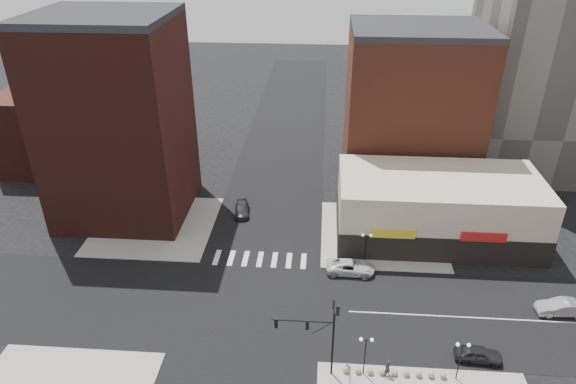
{
  "coord_description": "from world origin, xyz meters",
  "views": [
    {
      "loc": [
        6.75,
        -40.25,
        35.71
      ],
      "look_at": [
        3.44,
        4.79,
        11.0
      ],
      "focal_mm": 32.0,
      "sensor_mm": 36.0,
      "label": 1
    }
  ],
  "objects_px": {
    "street_lamp_ne": "(366,241)",
    "pedestrian": "(388,368)",
    "silver_sedan": "(561,307)",
    "street_lamp_se_b": "(462,352)",
    "street_lamp_se_a": "(366,347)",
    "dark_sedan_east": "(478,354)",
    "traffic_signal": "(322,328)",
    "white_suv": "(350,267)",
    "dark_sedan_north": "(242,209)"
  },
  "relations": [
    {
      "from": "dark_sedan_east",
      "to": "pedestrian",
      "type": "relative_size",
      "value": 2.47
    },
    {
      "from": "dark_sedan_east",
      "to": "silver_sedan",
      "type": "relative_size",
      "value": 0.88
    },
    {
      "from": "white_suv",
      "to": "dark_sedan_north",
      "type": "distance_m",
      "value": 18.4
    },
    {
      "from": "dark_sedan_north",
      "to": "pedestrian",
      "type": "relative_size",
      "value": 2.67
    },
    {
      "from": "street_lamp_ne",
      "to": "dark_sedan_east",
      "type": "bearing_deg",
      "value": -55.25
    },
    {
      "from": "silver_sedan",
      "to": "dark_sedan_north",
      "type": "bearing_deg",
      "value": -118.69
    },
    {
      "from": "dark_sedan_east",
      "to": "dark_sedan_north",
      "type": "bearing_deg",
      "value": 51.04
    },
    {
      "from": "dark_sedan_north",
      "to": "dark_sedan_east",
      "type": "bearing_deg",
      "value": -50.87
    },
    {
      "from": "dark_sedan_east",
      "to": "dark_sedan_north",
      "type": "height_order",
      "value": "dark_sedan_east"
    },
    {
      "from": "traffic_signal",
      "to": "pedestrian",
      "type": "bearing_deg",
      "value": -1.67
    },
    {
      "from": "street_lamp_se_a",
      "to": "dark_sedan_east",
      "type": "height_order",
      "value": "street_lamp_se_a"
    },
    {
      "from": "street_lamp_se_a",
      "to": "dark_sedan_north",
      "type": "xyz_separation_m",
      "value": [
        -14.77,
        26.34,
        -2.63
      ]
    },
    {
      "from": "pedestrian",
      "to": "silver_sedan",
      "type": "bearing_deg",
      "value": 169.0
    },
    {
      "from": "traffic_signal",
      "to": "street_lamp_ne",
      "type": "bearing_deg",
      "value": 73.25
    },
    {
      "from": "dark_sedan_east",
      "to": "pedestrian",
      "type": "height_order",
      "value": "pedestrian"
    },
    {
      "from": "street_lamp_se_a",
      "to": "white_suv",
      "type": "bearing_deg",
      "value": 92.68
    },
    {
      "from": "silver_sedan",
      "to": "street_lamp_se_b",
      "type": "bearing_deg",
      "value": -55.56
    },
    {
      "from": "white_suv",
      "to": "dark_sedan_east",
      "type": "bearing_deg",
      "value": -136.47
    },
    {
      "from": "traffic_signal",
      "to": "silver_sedan",
      "type": "xyz_separation_m",
      "value": [
        24.01,
        9.11,
        -4.17
      ]
    },
    {
      "from": "street_lamp_se_a",
      "to": "street_lamp_ne",
      "type": "height_order",
      "value": "same"
    },
    {
      "from": "street_lamp_se_b",
      "to": "street_lamp_ne",
      "type": "xyz_separation_m",
      "value": [
        -7.0,
        16.0,
        0.0
      ]
    },
    {
      "from": "street_lamp_se_b",
      "to": "dark_sedan_north",
      "type": "xyz_separation_m",
      "value": [
        -22.77,
        26.34,
        -2.63
      ]
    },
    {
      "from": "traffic_signal",
      "to": "street_lamp_ne",
      "type": "xyz_separation_m",
      "value": [
        4.76,
        15.83,
        -1.67
      ]
    },
    {
      "from": "street_lamp_ne",
      "to": "white_suv",
      "type": "relative_size",
      "value": 0.77
    },
    {
      "from": "dark_sedan_east",
      "to": "traffic_signal",
      "type": "bearing_deg",
      "value": 103.57
    },
    {
      "from": "street_lamp_se_a",
      "to": "street_lamp_ne",
      "type": "xyz_separation_m",
      "value": [
        1.0,
        16.0,
        0.0
      ]
    },
    {
      "from": "traffic_signal",
      "to": "pedestrian",
      "type": "distance_m",
      "value": 7.05
    },
    {
      "from": "street_lamp_ne",
      "to": "pedestrian",
      "type": "bearing_deg",
      "value": -86.26
    },
    {
      "from": "street_lamp_ne",
      "to": "pedestrian",
      "type": "xyz_separation_m",
      "value": [
        1.05,
        -16.0,
        -2.32
      ]
    },
    {
      "from": "street_lamp_se_b",
      "to": "dark_sedan_north",
      "type": "relative_size",
      "value": 0.92
    },
    {
      "from": "street_lamp_ne",
      "to": "street_lamp_se_a",
      "type": "bearing_deg",
      "value": -93.58
    },
    {
      "from": "traffic_signal",
      "to": "pedestrian",
      "type": "relative_size",
      "value": 4.59
    },
    {
      "from": "traffic_signal",
      "to": "white_suv",
      "type": "bearing_deg",
      "value": 77.85
    },
    {
      "from": "street_lamp_se_a",
      "to": "silver_sedan",
      "type": "xyz_separation_m",
      "value": [
        20.25,
        9.28,
        -2.5
      ]
    },
    {
      "from": "traffic_signal",
      "to": "street_lamp_ne",
      "type": "relative_size",
      "value": 1.87
    },
    {
      "from": "street_lamp_se_b",
      "to": "dark_sedan_north",
      "type": "height_order",
      "value": "street_lamp_se_b"
    },
    {
      "from": "street_lamp_se_b",
      "to": "street_lamp_ne",
      "type": "relative_size",
      "value": 1.0
    },
    {
      "from": "street_lamp_se_b",
      "to": "pedestrian",
      "type": "relative_size",
      "value": 2.46
    },
    {
      "from": "traffic_signal",
      "to": "dark_sedan_east",
      "type": "distance_m",
      "value": 14.98
    },
    {
      "from": "traffic_signal",
      "to": "street_lamp_se_a",
      "type": "bearing_deg",
      "value": -2.57
    },
    {
      "from": "white_suv",
      "to": "pedestrian",
      "type": "distance_m",
      "value": 14.76
    },
    {
      "from": "street_lamp_se_a",
      "to": "dark_sedan_east",
      "type": "relative_size",
      "value": 0.99
    },
    {
      "from": "street_lamp_se_a",
      "to": "silver_sedan",
      "type": "height_order",
      "value": "street_lamp_se_a"
    },
    {
      "from": "street_lamp_se_a",
      "to": "white_suv",
      "type": "xyz_separation_m",
      "value": [
        -0.68,
        14.5,
        -2.54
      ]
    },
    {
      "from": "dark_sedan_north",
      "to": "pedestrian",
      "type": "bearing_deg",
      "value": -64.79
    },
    {
      "from": "traffic_signal",
      "to": "dark_sedan_north",
      "type": "bearing_deg",
      "value": 112.8
    },
    {
      "from": "street_lamp_ne",
      "to": "dark_sedan_east",
      "type": "distance_m",
      "value": 16.73
    },
    {
      "from": "street_lamp_se_b",
      "to": "pedestrian",
      "type": "xyz_separation_m",
      "value": [
        -5.95,
        0.0,
        -2.32
      ]
    },
    {
      "from": "street_lamp_ne",
      "to": "white_suv",
      "type": "distance_m",
      "value": 3.39
    },
    {
      "from": "traffic_signal",
      "to": "street_lamp_se_a",
      "type": "distance_m",
      "value": 4.12
    }
  ]
}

